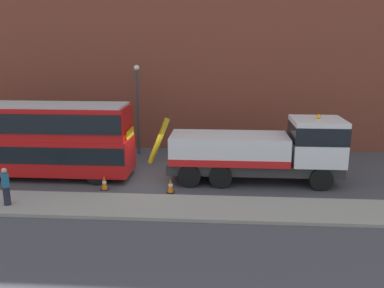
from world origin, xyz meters
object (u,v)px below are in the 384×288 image
at_px(pedestrian_onlooker, 6,187).
at_px(traffic_cone_midway, 171,186).
at_px(recovery_tow_truck, 263,150).
at_px(traffic_cone_near_bus, 104,183).
at_px(double_decker_bus, 30,137).
at_px(street_lamp, 138,102).

xyz_separation_m(pedestrian_onlooker, traffic_cone_midway, (7.02, 2.45, -0.64)).
bearing_deg(pedestrian_onlooker, traffic_cone_midway, -19.04).
bearing_deg(recovery_tow_truck, pedestrian_onlooker, -158.86).
relative_size(traffic_cone_near_bus, traffic_cone_midway, 1.00).
height_order(double_decker_bus, street_lamp, street_lamp).
bearing_deg(street_lamp, traffic_cone_midway, -67.57).
distance_m(recovery_tow_truck, street_lamp, 9.43).
height_order(double_decker_bus, pedestrian_onlooker, double_decker_bus).
bearing_deg(traffic_cone_midway, recovery_tow_truck, 23.48).
bearing_deg(pedestrian_onlooker, traffic_cone_near_bus, -2.38).
height_order(double_decker_bus, traffic_cone_midway, double_decker_bus).
xyz_separation_m(double_decker_bus, street_lamp, (4.88, 5.27, 1.24)).
bearing_deg(double_decker_bus, traffic_cone_midway, -14.16).
xyz_separation_m(recovery_tow_truck, pedestrian_onlooker, (-11.66, -4.47, -0.77)).
xyz_separation_m(pedestrian_onlooker, traffic_cone_near_bus, (3.66, 2.65, -0.64)).
bearing_deg(street_lamp, pedestrian_onlooker, -112.44).
distance_m(recovery_tow_truck, traffic_cone_near_bus, 8.32).
height_order(recovery_tow_truck, pedestrian_onlooker, recovery_tow_truck).
bearing_deg(pedestrian_onlooker, double_decker_bus, 62.55).
height_order(recovery_tow_truck, street_lamp, street_lamp).
bearing_deg(traffic_cone_near_bus, double_decker_bus, 158.08).
relative_size(double_decker_bus, street_lamp, 1.90).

